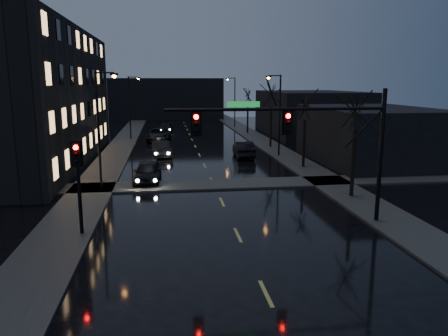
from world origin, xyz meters
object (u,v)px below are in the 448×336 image
object	(u,v)px
oncoming_car_d	(165,128)
lead_car	(244,149)
oncoming_car_b	(162,149)
oncoming_car_c	(159,135)
oncoming_car_a	(147,172)

from	to	relation	value
oncoming_car_d	lead_car	xyz separation A→B (m)	(7.64, -22.14, 0.12)
oncoming_car_b	oncoming_car_d	world-z (taller)	oncoming_car_b
oncoming_car_c	oncoming_car_d	distance (m)	8.85
oncoming_car_a	oncoming_car_d	xyz separation A→B (m)	(1.34, 32.08, -0.12)
oncoming_car_a	oncoming_car_b	world-z (taller)	oncoming_car_a
oncoming_car_b	oncoming_car_c	world-z (taller)	oncoming_car_c
oncoming_car_b	oncoming_car_c	distance (m)	11.80
oncoming_car_b	lead_car	xyz separation A→B (m)	(7.97, -1.55, 0.05)
oncoming_car_a	lead_car	distance (m)	13.40
oncoming_car_b	lead_car	distance (m)	8.12
oncoming_car_b	oncoming_car_d	distance (m)	20.60
oncoming_car_a	lead_car	bearing A→B (deg)	50.91
oncoming_car_a	oncoming_car_c	world-z (taller)	oncoming_car_c
lead_car	oncoming_car_d	bearing A→B (deg)	-69.04
oncoming_car_a	lead_car	size ratio (longest dim) A/B	0.97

